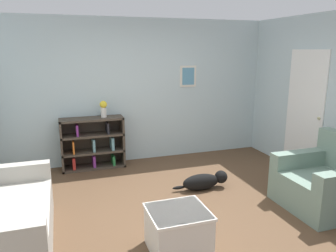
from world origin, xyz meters
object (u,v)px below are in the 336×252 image
(dog, at_px, (205,181))
(coffee_table, at_px, (178,229))
(bookshelf, at_px, (93,143))
(recliner_chair, at_px, (327,183))
(vase, at_px, (103,108))

(dog, bearing_deg, coffee_table, -124.62)
(bookshelf, xyz_separation_m, dog, (1.47, -1.50, -0.31))
(recliner_chair, height_order, coffee_table, recliner_chair)
(bookshelf, bearing_deg, dog, -45.44)
(coffee_table, bearing_deg, dog, 55.38)
(dog, height_order, vase, vase)
(recliner_chair, xyz_separation_m, coffee_table, (-2.19, -0.30, -0.10))
(coffee_table, relative_size, dog, 0.70)
(coffee_table, xyz_separation_m, vase, (-0.35, 2.79, 0.82))
(bookshelf, xyz_separation_m, vase, (0.21, -0.02, 0.63))
(coffee_table, distance_m, vase, 2.93)
(dog, bearing_deg, recliner_chair, -38.30)
(bookshelf, distance_m, recliner_chair, 3.74)
(recliner_chair, distance_m, vase, 3.64)
(recliner_chair, distance_m, coffee_table, 2.22)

